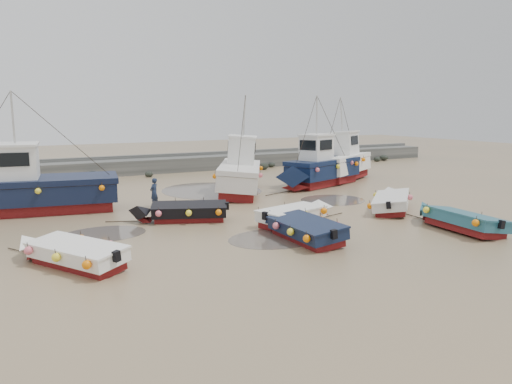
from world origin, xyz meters
The scene contains 17 objects.
ground centered at (0.00, 0.00, 0.00)m, with size 120.00×120.00×0.00m, color #957A57.
seawall centered at (0.05, 21.99, 0.63)m, with size 60.00×4.92×1.50m.
puddle_a centered at (-1.76, -1.49, 0.00)m, with size 4.29×4.29×0.01m, color #534A42.
puddle_b centered at (5.72, 4.48, 0.00)m, with size 3.89×3.89×0.01m, color #534A42.
puddle_c centered at (-8.01, 2.74, 0.00)m, with size 3.68×3.68×0.01m, color #534A42.
puddle_d centered at (0.80, 11.17, 0.00)m, with size 6.48×6.48×0.01m, color #534A42.
dinghy_0 centered at (-9.91, -1.21, 0.55)m, with size 3.62×5.63×1.43m.
dinghy_1 centered at (-0.86, -2.07, 0.55)m, with size 2.22×6.09×1.43m.
dinghy_2 centered at (6.12, -4.09, 0.55)m, with size 2.31×6.00×1.43m.
dinghy_3 centered at (6.86, 0.68, 0.53)m, with size 5.47×5.20×1.43m.
dinghy_4 centered at (-4.13, 3.50, 0.55)m, with size 5.62×3.02×1.43m.
dinghy_5 centered at (0.37, 0.24, 0.56)m, with size 5.54×2.47×1.43m.
cabin_boat_0 centered at (-10.47, 8.99, 1.31)m, with size 10.92×4.24×6.22m.
cabin_boat_1 centered at (2.10, 9.72, 1.34)m, with size 6.20×9.50×6.22m.
cabin_boat_2 centered at (8.08, 9.27, 1.37)m, with size 9.19×4.57×6.22m.
cabin_boat_3 centered at (11.85, 11.19, 1.36)m, with size 8.95×6.12×6.22m.
person centered at (-4.21, 7.60, 0.00)m, with size 0.58×0.38×1.60m, color #19243C.
Camera 1 is at (-12.28, -18.91, 5.39)m, focal length 35.00 mm.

